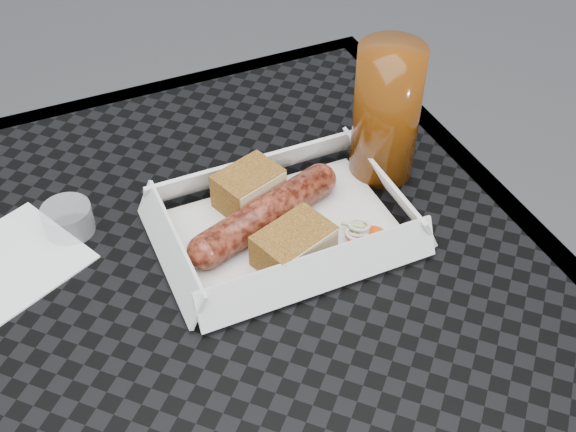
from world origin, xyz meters
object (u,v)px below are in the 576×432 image
(food_tray, at_px, (284,230))
(drink_glass, at_px, (386,113))
(bratwurst, at_px, (265,214))
(patio_table, at_px, (171,387))

(food_tray, distance_m, drink_glass, 0.16)
(bratwurst, distance_m, drink_glass, 0.17)
(food_tray, height_order, drink_glass, drink_glass)
(patio_table, height_order, drink_glass, drink_glass)
(patio_table, height_order, food_tray, food_tray)
(drink_glass, bearing_deg, patio_table, -156.66)
(patio_table, relative_size, drink_glass, 5.24)
(food_tray, xyz_separation_m, drink_glass, (0.14, 0.05, 0.07))
(bratwurst, xyz_separation_m, drink_glass, (0.15, 0.04, 0.05))
(food_tray, distance_m, bratwurst, 0.03)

